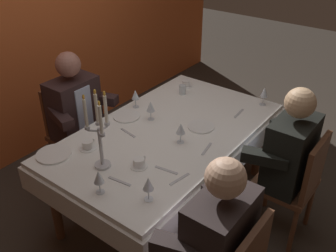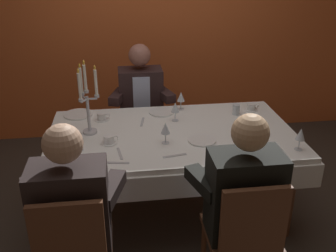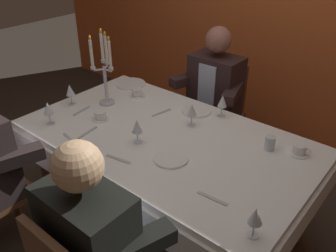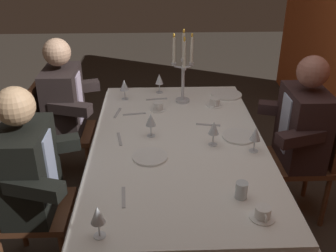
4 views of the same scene
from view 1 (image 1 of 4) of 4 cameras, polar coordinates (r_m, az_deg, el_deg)
name	(u,v)px [view 1 (image 1 of 4)]	position (r m, az deg, el deg)	size (l,w,h in m)	color
ground_plane	(168,202)	(3.43, -0.05, -11.23)	(12.00, 12.00, 0.00)	#39312A
back_wall	(25,18)	(3.90, -20.58, 14.93)	(6.00, 0.12, 2.70)	#D45D2A
dining_table	(168,143)	(3.05, -0.06, -2.55)	(1.94, 1.14, 0.74)	white
candelabra	(99,134)	(2.49, -10.22, -1.21)	(0.15, 0.17, 0.58)	silver
dinner_plate_0	(127,116)	(3.18, -6.21, 1.46)	(0.22, 0.22, 0.01)	white
dinner_plate_1	(54,154)	(2.82, -16.69, -4.05)	(0.25, 0.25, 0.01)	white
dinner_plate_2	(201,126)	(3.03, 4.95, -0.07)	(0.21, 0.21, 0.01)	white
wine_glass_0	(148,184)	(2.27, -2.98, -8.70)	(0.07, 0.07, 0.16)	silver
wine_glass_1	(151,107)	(3.08, -2.61, 2.86)	(0.07, 0.07, 0.16)	silver
wine_glass_2	(99,178)	(2.36, -10.32, -7.59)	(0.07, 0.07, 0.16)	silver
wine_glass_3	(181,129)	(2.78, 1.91, -0.42)	(0.07, 0.07, 0.16)	silver
wine_glass_4	(264,93)	(3.41, 14.18, 4.83)	(0.07, 0.07, 0.16)	silver
wine_glass_5	(135,95)	(3.28, -4.90, 4.65)	(0.07, 0.07, 0.16)	silver
water_tumbler_0	(182,90)	(3.53, 2.17, 5.47)	(0.06, 0.06, 0.09)	silver
coffee_cup_0	(88,145)	(2.82, -11.93, -2.82)	(0.13, 0.12, 0.06)	white
coffee_cup_1	(186,84)	(3.69, 2.72, 6.34)	(0.13, 0.12, 0.06)	white
coffee_cup_2	(139,163)	(2.59, -4.37, -5.51)	(0.13, 0.12, 0.06)	white
fork_0	(207,149)	(2.78, 5.79, -3.42)	(0.17, 0.02, 0.01)	#B7B7BC
spoon_1	(120,181)	(2.49, -7.24, -8.19)	(0.17, 0.02, 0.01)	#B7B7BC
spoon_2	(180,179)	(2.49, 1.73, -7.94)	(0.17, 0.02, 0.01)	#B7B7BC
fork_3	(239,113)	(3.27, 10.54, 1.88)	(0.17, 0.02, 0.01)	#B7B7BC
fork_4	(128,133)	(2.96, -6.00, -1.01)	(0.17, 0.02, 0.01)	#B7B7BC
spoon_5	(166,170)	(2.56, -0.25, -6.60)	(0.17, 0.02, 0.01)	#B7B7BC
seated_diner_0	(221,237)	(2.16, 7.88, -16.06)	(0.63, 0.48, 1.24)	brown
seated_diner_1	(74,107)	(3.42, -13.90, 2.71)	(0.63, 0.48, 1.24)	brown
seated_diner_2	(291,153)	(2.88, 17.92, -3.81)	(0.63, 0.48, 1.24)	brown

